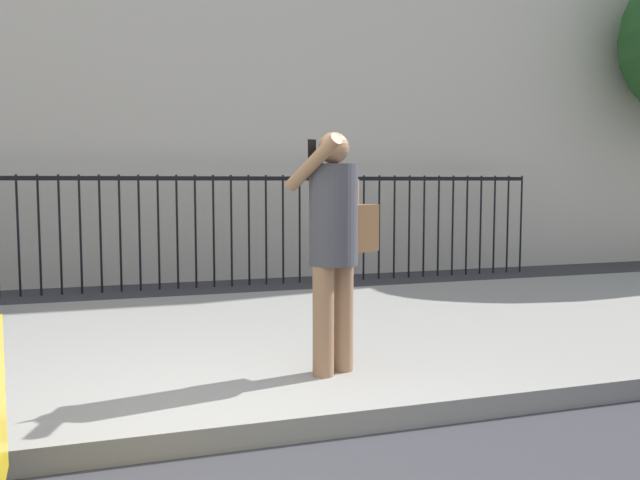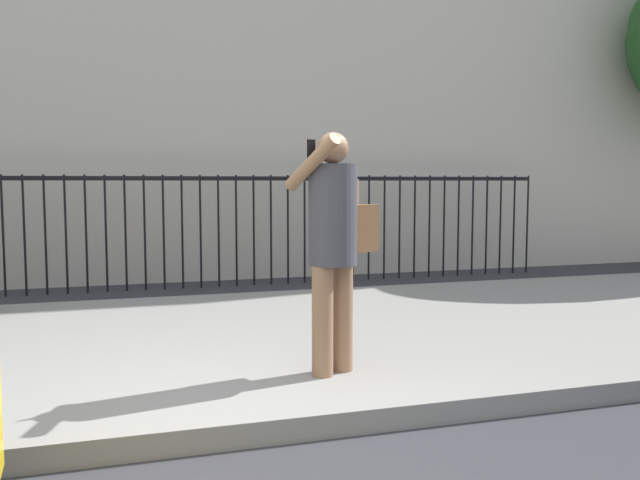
% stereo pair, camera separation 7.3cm
% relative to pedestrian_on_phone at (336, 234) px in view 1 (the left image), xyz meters
% --- Properties ---
extents(ground_plane, '(60.00, 60.00, 0.00)m').
position_rel_pedestrian_on_phone_xyz_m(ground_plane, '(-0.94, -0.82, -1.14)').
color(ground_plane, '#333338').
extents(sidewalk, '(28.00, 4.40, 0.15)m').
position_rel_pedestrian_on_phone_xyz_m(sidewalk, '(-0.94, 1.38, -1.06)').
color(sidewalk, gray).
rests_on(sidewalk, ground).
extents(iron_fence, '(12.03, 0.04, 1.60)m').
position_rel_pedestrian_on_phone_xyz_m(iron_fence, '(-0.94, 5.08, -0.12)').
color(iron_fence, black).
rests_on(iron_fence, ground).
extents(pedestrian_on_phone, '(0.72, 0.58, 1.70)m').
position_rel_pedestrian_on_phone_xyz_m(pedestrian_on_phone, '(0.00, 0.00, 0.00)').
color(pedestrian_on_phone, '#936B4C').
rests_on(pedestrian_on_phone, sidewalk).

